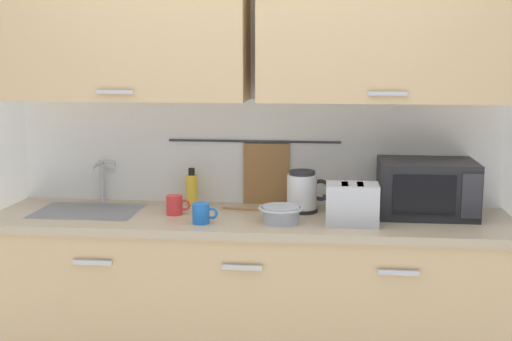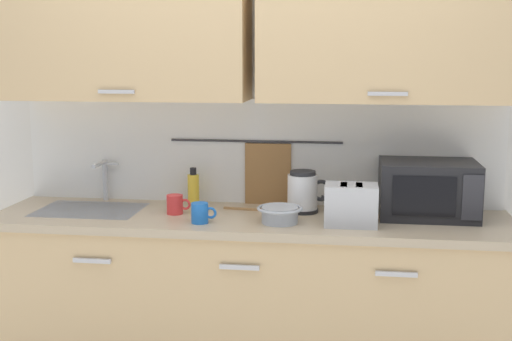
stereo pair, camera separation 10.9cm
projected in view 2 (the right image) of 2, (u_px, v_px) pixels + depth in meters
The scene contains 11 objects.
counter_unit at pixel (248, 302), 3.35m from camera, with size 2.53×0.64×0.90m.
back_wall_assembly at pixel (256, 85), 3.39m from camera, with size 3.70×0.41×2.50m.
sink_faucet at pixel (104, 175), 3.58m from camera, with size 0.09×0.17×0.22m.
microwave at pixel (428, 189), 3.23m from camera, with size 0.46×0.35×0.27m.
electric_kettle at pixel (303, 192), 3.33m from camera, with size 0.23×0.16×0.21m.
dish_soap_bottle at pixel (193, 189), 3.50m from camera, with size 0.06×0.06×0.20m.
mug_near_sink at pixel (200, 213), 3.12m from camera, with size 0.12×0.08×0.09m.
mixing_bowl at pixel (280, 214), 3.13m from camera, with size 0.21×0.21×0.08m.
toaster at pixel (351, 205), 3.08m from camera, with size 0.26×0.17×0.19m.
mug_by_kettle at pixel (175, 204), 3.30m from camera, with size 0.12×0.08×0.09m.
wooden_spoon at pixel (256, 210), 3.37m from camera, with size 0.28×0.07×0.01m.
Camera 2 is at (0.47, -2.85, 1.67)m, focal length 47.11 mm.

